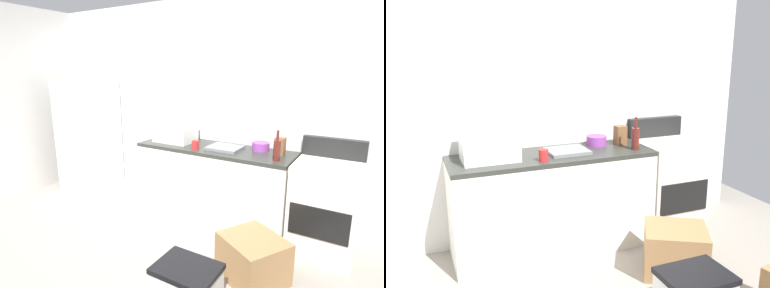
# 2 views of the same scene
# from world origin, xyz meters

# --- Properties ---
(wall_back) EXTENTS (5.00, 0.10, 2.60)m
(wall_back) POSITION_xyz_m (0.00, 1.55, 1.30)
(wall_back) COLOR silver
(wall_back) RESTS_ON ground_plane
(kitchen_counter) EXTENTS (1.80, 0.60, 0.90)m
(kitchen_counter) POSITION_xyz_m (0.30, 1.20, 0.45)
(kitchen_counter) COLOR silver
(kitchen_counter) RESTS_ON ground_plane
(stove_oven) EXTENTS (0.60, 0.61, 1.10)m
(stove_oven) POSITION_xyz_m (1.52, 1.21, 0.47)
(stove_oven) COLOR silver
(stove_oven) RESTS_ON ground_plane
(microwave) EXTENTS (0.46, 0.34, 0.27)m
(microwave) POSITION_xyz_m (-0.25, 1.21, 1.04)
(microwave) COLOR white
(microwave) RESTS_ON kitchen_counter
(sink_basin) EXTENTS (0.36, 0.32, 0.03)m
(sink_basin) POSITION_xyz_m (0.44, 1.19, 0.92)
(sink_basin) COLOR slate
(sink_basin) RESTS_ON kitchen_counter
(wine_bottle) EXTENTS (0.07, 0.07, 0.30)m
(wine_bottle) POSITION_xyz_m (1.06, 1.06, 1.01)
(wine_bottle) COLOR #591E19
(wine_bottle) RESTS_ON kitchen_counter
(coffee_mug) EXTENTS (0.08, 0.08, 0.10)m
(coffee_mug) POSITION_xyz_m (0.16, 1.01, 0.95)
(coffee_mug) COLOR red
(coffee_mug) RESTS_ON kitchen_counter
(knife_block) EXTENTS (0.10, 0.10, 0.18)m
(knife_block) POSITION_xyz_m (1.02, 1.29, 0.99)
(knife_block) COLOR brown
(knife_block) RESTS_ON kitchen_counter
(mixing_bowl) EXTENTS (0.19, 0.19, 0.09)m
(mixing_bowl) POSITION_xyz_m (0.80, 1.34, 0.95)
(mixing_bowl) COLOR purple
(mixing_bowl) RESTS_ON kitchen_counter
(cardboard_box_large) EXTENTS (0.66, 0.65, 0.38)m
(cardboard_box_large) POSITION_xyz_m (1.09, 0.42, 0.19)
(cardboard_box_large) COLOR olive
(cardboard_box_large) RESTS_ON ground_plane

